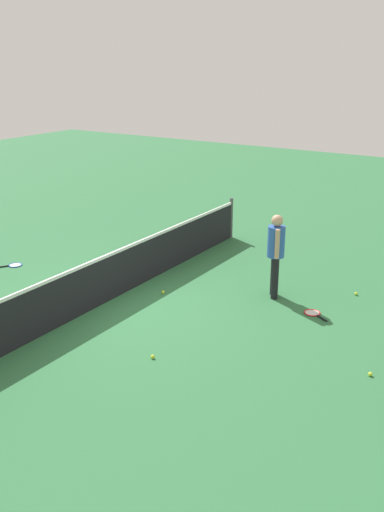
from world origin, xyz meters
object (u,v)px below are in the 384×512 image
(tennis_ball_by_net, at_px, (356,294))
(tennis_ball_midcourt, at_px, (163,292))
(tennis_racket_far_player, at_px, (14,265))
(tennis_ball_near_player, at_px, (153,357))
(player_near_side, at_px, (276,249))
(tennis_racket_near_player, at_px, (313,313))
(tennis_ball_baseline, at_px, (370,374))

(tennis_ball_by_net, bearing_deg, tennis_ball_midcourt, 121.22)
(tennis_racket_far_player, height_order, tennis_ball_near_player, tennis_ball_near_player)
(tennis_ball_midcourt, bearing_deg, tennis_racket_far_player, 97.25)
(tennis_racket_far_player, distance_m, tennis_ball_by_net, 7.65)
(player_near_side, bearing_deg, tennis_racket_far_player, 105.15)
(tennis_racket_near_player, height_order, tennis_ball_by_net, tennis_ball_by_net)
(tennis_ball_near_player, relative_size, tennis_ball_baseline, 1.00)
(tennis_racket_far_player, relative_size, tennis_ball_by_net, 8.84)
(tennis_ball_near_player, bearing_deg, tennis_ball_midcourt, 31.57)
(tennis_racket_far_player, height_order, tennis_ball_midcourt, tennis_ball_midcourt)
(tennis_ball_near_player, relative_size, tennis_ball_by_net, 1.00)
(tennis_ball_by_net, height_order, tennis_ball_baseline, same)
(tennis_racket_far_player, bearing_deg, tennis_racket_near_player, -79.97)
(tennis_ball_near_player, distance_m, tennis_ball_midcourt, 2.68)
(tennis_ball_by_net, relative_size, tennis_ball_midcourt, 1.00)
(tennis_racket_near_player, distance_m, tennis_ball_baseline, 2.28)
(tennis_ball_near_player, height_order, tennis_ball_midcourt, same)
(player_near_side, relative_size, tennis_ball_midcourt, 25.76)
(tennis_ball_baseline, bearing_deg, player_near_side, 51.44)
(tennis_ball_by_net, bearing_deg, tennis_racket_near_player, 163.09)
(player_near_side, bearing_deg, tennis_ball_midcourt, 118.96)
(player_near_side, distance_m, tennis_ball_by_net, 1.95)
(player_near_side, height_order, tennis_racket_far_player, player_near_side)
(player_near_side, relative_size, tennis_racket_far_player, 2.91)
(tennis_ball_near_player, distance_m, tennis_ball_by_net, 4.74)
(tennis_ball_near_player, bearing_deg, tennis_ball_by_net, -24.30)
(tennis_ball_by_net, xyz_separation_m, tennis_ball_midcourt, (-2.03, 3.35, 0.00))
(tennis_ball_near_player, xyz_separation_m, tennis_ball_by_net, (4.32, -1.95, 0.00))
(tennis_racket_near_player, xyz_separation_m, tennis_ball_baseline, (-1.66, -1.56, 0.02))
(tennis_racket_near_player, height_order, tennis_ball_midcourt, tennis_ball_midcourt)
(tennis_racket_near_player, bearing_deg, tennis_racket_far_player, 100.03)
(tennis_racket_far_player, xyz_separation_m, tennis_ball_near_player, (-1.79, -5.27, 0.02))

